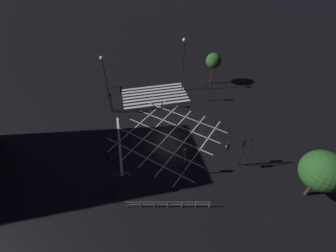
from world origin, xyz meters
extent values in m
plane|color=black|center=(0.00, 0.00, 0.00)|extent=(200.00, 200.00, 0.00)
cube|color=silver|center=(0.00, -7.39, 0.00)|extent=(10.63, 0.50, 0.01)
cube|color=silver|center=(0.00, -8.29, 0.00)|extent=(10.63, 0.50, 0.01)
cube|color=silver|center=(0.00, -9.19, 0.00)|extent=(10.63, 0.50, 0.01)
cube|color=silver|center=(0.00, -10.09, 0.00)|extent=(10.63, 0.50, 0.01)
cube|color=silver|center=(0.00, -10.99, 0.00)|extent=(10.63, 0.50, 0.01)
cube|color=silver|center=(0.00, -11.89, 0.00)|extent=(10.63, 0.50, 0.01)
cube|color=silver|center=(0.00, -12.79, 0.00)|extent=(10.63, 0.50, 0.01)
cube|color=silver|center=(3.34, -3.34, 0.00)|extent=(9.28, 9.28, 0.01)
cube|color=silver|center=(-3.34, -3.34, 0.00)|extent=(9.28, 9.28, 0.01)
cube|color=silver|center=(1.67, -1.67, 0.00)|extent=(9.28, 9.28, 0.01)
cube|color=silver|center=(-1.67, -1.67, 0.00)|extent=(9.28, 9.28, 0.01)
cube|color=silver|center=(0.00, 0.00, 0.00)|extent=(9.28, 9.28, 0.01)
cube|color=silver|center=(0.00, 0.00, 0.00)|extent=(9.28, 9.28, 0.01)
cube|color=silver|center=(-1.67, 1.67, 0.00)|extent=(9.28, 9.28, 0.01)
cube|color=silver|center=(1.67, 1.67, 0.00)|extent=(9.28, 9.28, 0.01)
cube|color=silver|center=(-3.34, 3.34, 0.00)|extent=(9.28, 9.28, 0.01)
cube|color=silver|center=(3.34, 3.34, 0.00)|extent=(9.28, 9.28, 0.01)
cube|color=silver|center=(6.40, 0.00, 0.00)|extent=(0.30, 10.63, 0.01)
cylinder|color=black|center=(7.51, 7.27, 2.01)|extent=(0.11, 0.11, 4.03)
cylinder|color=black|center=(7.51, 6.24, 3.88)|extent=(0.09, 2.07, 0.09)
cube|color=black|center=(7.51, 5.21, 3.43)|extent=(0.28, 0.16, 0.90)
sphere|color=red|center=(7.51, 5.09, 3.73)|extent=(0.18, 0.18, 0.18)
sphere|color=black|center=(7.51, 5.09, 3.43)|extent=(0.18, 0.18, 0.18)
sphere|color=black|center=(7.51, 5.09, 3.13)|extent=(0.18, 0.18, 0.18)
cube|color=black|center=(7.51, 5.30, 3.43)|extent=(0.36, 0.02, 0.98)
cylinder|color=black|center=(6.94, -6.62, 1.83)|extent=(0.11, 0.11, 3.66)
cube|color=black|center=(6.94, -6.49, 3.16)|extent=(0.28, 0.16, 0.90)
sphere|color=black|center=(6.94, -6.38, 3.46)|extent=(0.18, 0.18, 0.18)
sphere|color=black|center=(6.94, -6.38, 3.16)|extent=(0.18, 0.18, 0.18)
sphere|color=green|center=(6.94, -6.38, 2.86)|extent=(0.18, 0.18, 0.18)
cube|color=black|center=(6.94, -6.58, 3.16)|extent=(0.36, 0.02, 0.98)
cylinder|color=black|center=(-0.30, 6.68, 2.04)|extent=(0.11, 0.11, 4.08)
cube|color=black|center=(-0.30, 6.54, 3.58)|extent=(0.28, 0.16, 0.90)
sphere|color=black|center=(-0.30, 6.43, 3.88)|extent=(0.18, 0.18, 0.18)
sphere|color=black|center=(-0.30, 6.43, 3.58)|extent=(0.18, 0.18, 0.18)
sphere|color=green|center=(-0.30, 6.43, 3.28)|extent=(0.18, 0.18, 0.18)
cube|color=black|center=(-0.30, 6.63, 3.58)|extent=(0.36, 0.02, 0.98)
cylinder|color=black|center=(7.18, -6.94, 2.14)|extent=(0.11, 0.11, 4.28)
cylinder|color=black|center=(6.24, -6.94, 4.13)|extent=(1.88, 0.09, 0.09)
cube|color=black|center=(5.30, -6.94, 3.68)|extent=(0.16, 0.28, 0.90)
sphere|color=black|center=(5.18, -6.94, 3.98)|extent=(0.18, 0.18, 0.18)
sphere|color=orange|center=(5.18, -6.94, 3.68)|extent=(0.18, 0.18, 0.18)
sphere|color=black|center=(5.18, -6.94, 3.38)|extent=(0.18, 0.18, 0.18)
cube|color=black|center=(5.39, -6.94, 3.68)|extent=(0.02, 0.36, 0.98)
cylinder|color=black|center=(-7.49, 6.89, 2.21)|extent=(0.11, 0.11, 4.42)
cylinder|color=black|center=(-6.12, 6.89, 4.27)|extent=(2.75, 0.09, 0.09)
cube|color=black|center=(-4.74, 6.89, 3.82)|extent=(0.16, 0.28, 0.90)
sphere|color=black|center=(-4.63, 6.89, 4.12)|extent=(0.18, 0.18, 0.18)
sphere|color=orange|center=(-4.63, 6.89, 3.82)|extent=(0.18, 0.18, 0.18)
sphere|color=black|center=(-4.63, 6.89, 3.52)|extent=(0.18, 0.18, 0.18)
cube|color=black|center=(-4.83, 6.89, 3.82)|extent=(0.02, 0.36, 0.98)
cylinder|color=black|center=(-7.30, -6.69, 1.77)|extent=(0.11, 0.11, 3.55)
cube|color=black|center=(-7.30, -6.56, 3.05)|extent=(0.28, 0.16, 0.90)
sphere|color=red|center=(-7.30, -6.45, 3.35)|extent=(0.18, 0.18, 0.18)
sphere|color=black|center=(-7.30, -6.45, 3.05)|extent=(0.18, 0.18, 0.18)
sphere|color=black|center=(-7.30, -6.45, 2.75)|extent=(0.18, 0.18, 0.18)
cube|color=black|center=(-7.30, -6.65, 3.05)|extent=(0.36, 0.02, 0.98)
cylinder|color=black|center=(-6.81, 6.64, 1.96)|extent=(0.11, 0.11, 3.92)
cube|color=black|center=(-6.81, 6.50, 3.42)|extent=(0.28, 0.16, 0.90)
sphere|color=red|center=(-6.81, 6.39, 3.72)|extent=(0.18, 0.18, 0.18)
sphere|color=black|center=(-6.81, 6.39, 3.42)|extent=(0.18, 0.18, 0.18)
sphere|color=black|center=(-6.81, 6.39, 3.12)|extent=(0.18, 0.18, 0.18)
cube|color=black|center=(-6.81, 6.59, 3.42)|extent=(0.36, 0.02, 0.98)
cylinder|color=black|center=(7.62, 7.75, 1.81)|extent=(0.11, 0.11, 3.63)
cylinder|color=black|center=(6.61, 7.75, 3.48)|extent=(2.02, 0.09, 0.09)
cube|color=black|center=(5.60, 7.75, 3.03)|extent=(0.16, 0.28, 0.90)
sphere|color=black|center=(5.49, 7.75, 3.33)|extent=(0.18, 0.18, 0.18)
sphere|color=orange|center=(5.49, 7.75, 3.03)|extent=(0.18, 0.18, 0.18)
sphere|color=black|center=(5.49, 7.75, 2.73)|extent=(0.18, 0.18, 0.18)
cube|color=black|center=(5.69, 7.75, 3.03)|extent=(0.02, 0.36, 0.98)
cylinder|color=black|center=(-4.84, -10.65, 4.19)|extent=(0.14, 0.14, 8.38)
sphere|color=white|center=(-4.84, -10.65, 8.55)|extent=(0.55, 0.55, 0.55)
cylinder|color=black|center=(7.08, -7.21, 4.11)|extent=(0.14, 0.14, 8.23)
sphere|color=white|center=(7.08, -7.21, 8.39)|extent=(0.53, 0.53, 0.53)
cylinder|color=#38281C|center=(-10.46, -11.71, 1.65)|extent=(0.22, 0.22, 3.30)
sphere|color=#285B23|center=(-10.46, -11.71, 4.27)|extent=(2.59, 2.59, 2.59)
cylinder|color=#38281C|center=(-11.91, 11.75, 1.19)|extent=(0.33, 0.33, 2.39)
sphere|color=#285B23|center=(-11.91, 11.75, 3.85)|extent=(3.90, 3.90, 3.90)
cylinder|color=#9EA0A5|center=(6.18, 9.22, 0.53)|extent=(0.05, 0.05, 1.05)
cylinder|color=#9EA0A5|center=(4.88, 9.52, 0.53)|extent=(0.05, 0.05, 1.05)
cylinder|color=#9EA0A5|center=(3.57, 9.81, 0.53)|extent=(0.05, 0.05, 1.05)
cylinder|color=#9EA0A5|center=(2.26, 10.10, 0.53)|extent=(0.05, 0.05, 1.05)
cylinder|color=#9EA0A5|center=(0.95, 10.39, 0.53)|extent=(0.05, 0.05, 1.05)
cylinder|color=#9EA0A5|center=(-0.35, 10.69, 0.53)|extent=(0.05, 0.05, 1.05)
cylinder|color=#9EA0A5|center=(-1.66, 10.98, 0.53)|extent=(0.05, 0.05, 1.05)
cylinder|color=#9EA0A5|center=(2.26, 10.10, 1.01)|extent=(7.86, 1.79, 0.04)
cylinder|color=#9EA0A5|center=(2.26, 10.10, 0.58)|extent=(7.86, 1.79, 0.04)
camera|label=1|loc=(4.76, 21.28, 20.47)|focal=24.00mm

